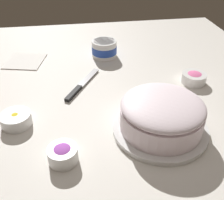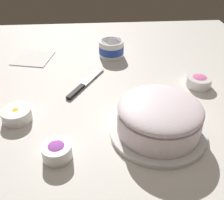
% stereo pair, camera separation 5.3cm
% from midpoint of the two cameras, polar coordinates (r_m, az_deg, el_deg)
% --- Properties ---
extents(ground_plane, '(1.54, 1.54, 0.00)m').
position_cam_midpoint_polar(ground_plane, '(0.90, -6.46, 0.16)').
color(ground_plane, silver).
extents(frosted_cake, '(0.27, 0.27, 0.11)m').
position_cam_midpoint_polar(frosted_cake, '(0.74, 8.64, -3.61)').
color(frosted_cake, white).
rests_on(frosted_cake, ground_plane).
extents(frosting_tub, '(0.11, 0.11, 0.07)m').
position_cam_midpoint_polar(frosting_tub, '(1.17, -3.02, 11.09)').
color(frosting_tub, white).
rests_on(frosting_tub, ground_plane).
extents(spreading_knife, '(0.21, 0.14, 0.01)m').
position_cam_midpoint_polar(spreading_knife, '(0.96, -8.52, 2.89)').
color(spreading_knife, silver).
rests_on(spreading_knife, ground_plane).
extents(sprinkle_bowl_pink, '(0.09, 0.09, 0.04)m').
position_cam_midpoint_polar(sprinkle_bowl_pink, '(1.01, 15.88, 4.68)').
color(sprinkle_bowl_pink, white).
rests_on(sprinkle_bowl_pink, ground_plane).
extents(sprinkle_bowl_rainbow, '(0.08, 0.08, 0.04)m').
position_cam_midpoint_polar(sprinkle_bowl_rainbow, '(0.68, -12.84, -11.33)').
color(sprinkle_bowl_rainbow, white).
rests_on(sprinkle_bowl_rainbow, ground_plane).
extents(sprinkle_bowl_yellow, '(0.09, 0.09, 0.04)m').
position_cam_midpoint_polar(sprinkle_bowl_yellow, '(0.83, -21.81, -3.86)').
color(sprinkle_bowl_yellow, white).
rests_on(sprinkle_bowl_yellow, ground_plane).
extents(paper_napkin, '(0.18, 0.18, 0.01)m').
position_cam_midpoint_polar(paper_napkin, '(1.20, -19.54, 7.97)').
color(paper_napkin, white).
rests_on(paper_napkin, ground_plane).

